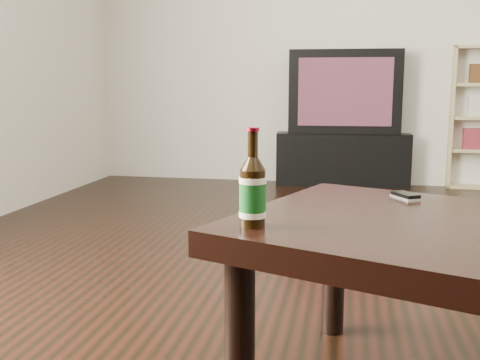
% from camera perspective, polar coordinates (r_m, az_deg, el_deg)
% --- Properties ---
extents(floor, '(5.00, 6.00, 0.01)m').
position_cam_1_polar(floor, '(1.96, 21.58, -15.61)').
color(floor, black).
rests_on(floor, ground).
extents(wall_back, '(5.00, 0.02, 2.70)m').
position_cam_1_polar(wall_back, '(4.80, 15.88, 15.65)').
color(wall_back, beige).
rests_on(wall_back, ground).
extents(tv_stand, '(1.10, 0.59, 0.43)m').
position_cam_1_polar(tv_stand, '(4.84, 10.30, 2.33)').
color(tv_stand, black).
rests_on(tv_stand, floor).
extents(tv, '(0.91, 0.59, 0.66)m').
position_cam_1_polar(tv, '(4.80, 10.49, 8.82)').
color(tv, black).
rests_on(tv, tv_stand).
extents(beer_bottle, '(0.07, 0.07, 0.23)m').
position_cam_1_polar(beer_bottle, '(1.31, 1.29, -1.25)').
color(beer_bottle, black).
rests_on(beer_bottle, coffee_table).
extents(phone, '(0.09, 0.10, 0.02)m').
position_cam_1_polar(phone, '(1.72, 16.47, -1.54)').
color(phone, silver).
rests_on(phone, coffee_table).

